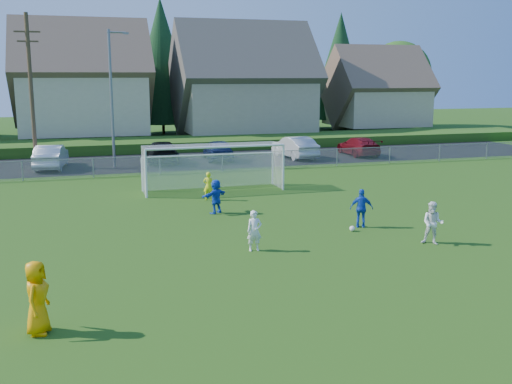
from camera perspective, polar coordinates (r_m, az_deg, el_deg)
ground at (r=17.55m, az=7.71°, el=-9.34°), size 160.00×160.00×0.00m
asphalt_lot at (r=43.41m, az=-7.51°, el=2.94°), size 60.00×60.00×0.00m
grass_embankment at (r=50.72m, az=-8.92°, el=4.52°), size 70.00×6.00×0.80m
soccer_ball at (r=24.05m, az=9.15°, el=-3.46°), size 0.22×0.22×0.22m
referee at (r=15.33m, az=-20.14°, el=-9.42°), size 0.80×1.01×1.81m
player_white_a at (r=21.02m, az=-0.15°, el=-3.72°), size 0.54×0.37×1.44m
player_white_b at (r=22.74m, az=16.48°, el=-2.86°), size 0.98×0.95×1.58m
player_blue_a at (r=24.60m, az=10.02°, el=-1.54°), size 1.00×0.74×1.58m
player_blue_b at (r=26.74m, az=-3.84°, el=-0.42°), size 1.44×1.16×1.54m
goalkeeper at (r=29.59m, az=-4.55°, el=0.57°), size 0.60×0.50×1.41m
car_b at (r=41.76m, az=-18.94°, el=3.20°), size 2.20×4.96×1.58m
car_d at (r=42.79m, az=-8.96°, el=3.79°), size 2.39×5.28×1.50m
car_e at (r=43.37m, az=-3.62°, el=4.02°), size 2.16×4.60×1.52m
car_f at (r=44.72m, az=3.72°, el=4.28°), size 2.17×5.02×1.60m
car_g at (r=46.76m, az=9.73°, el=4.32°), size 2.14×4.91×1.40m
soccer_goal at (r=32.05m, az=-4.19°, el=3.05°), size 7.42×1.90×2.50m
chainlink_fence at (r=37.96m, az=-6.16°, el=2.75°), size 52.06×0.06×1.20m
streetlight at (r=41.01m, az=-13.54°, el=9.04°), size 1.38×0.18×9.00m
utility_pole at (r=42.00m, az=-20.63°, el=9.11°), size 1.60×0.26×10.00m
houses_row at (r=58.08m, az=-8.22°, el=12.21°), size 53.90×11.45×13.27m
tree_row at (r=64.15m, az=-9.93°, el=11.67°), size 65.98×12.36×13.80m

